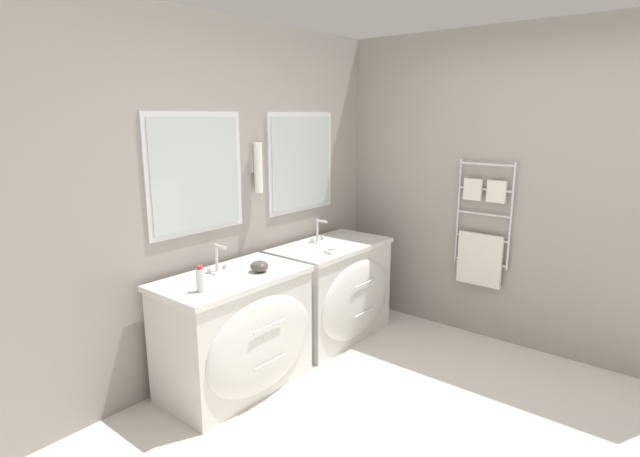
{
  "coord_description": "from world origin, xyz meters",
  "views": [
    {
      "loc": [
        -2.44,
        -0.91,
        1.89
      ],
      "look_at": [
        0.35,
        1.37,
        1.08
      ],
      "focal_mm": 28.0,
      "sensor_mm": 36.0,
      "label": 1
    }
  ],
  "objects_px": {
    "amenity_bowl": "(259,266)",
    "vanity_left": "(238,332)",
    "vanity_right": "(335,291)",
    "toiletry_bottle": "(200,280)"
  },
  "relations": [
    {
      "from": "vanity_left",
      "to": "vanity_right",
      "type": "relative_size",
      "value": 1.0
    },
    {
      "from": "vanity_right",
      "to": "amenity_bowl",
      "type": "distance_m",
      "value": 1.03
    },
    {
      "from": "toiletry_bottle",
      "to": "amenity_bowl",
      "type": "xyz_separation_m",
      "value": [
        0.51,
        0.01,
        -0.04
      ]
    },
    {
      "from": "vanity_left",
      "to": "vanity_right",
      "type": "distance_m",
      "value": 1.11
    },
    {
      "from": "toiletry_bottle",
      "to": "amenity_bowl",
      "type": "distance_m",
      "value": 0.51
    },
    {
      "from": "amenity_bowl",
      "to": "toiletry_bottle",
      "type": "bearing_deg",
      "value": -178.84
    },
    {
      "from": "vanity_left",
      "to": "toiletry_bottle",
      "type": "xyz_separation_m",
      "value": [
        -0.33,
        -0.06,
        0.49
      ]
    },
    {
      "from": "amenity_bowl",
      "to": "vanity_left",
      "type": "bearing_deg",
      "value": 164.63
    },
    {
      "from": "vanity_right",
      "to": "toiletry_bottle",
      "type": "relative_size",
      "value": 6.31
    },
    {
      "from": "amenity_bowl",
      "to": "vanity_right",
      "type": "bearing_deg",
      "value": 3.03
    }
  ]
}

